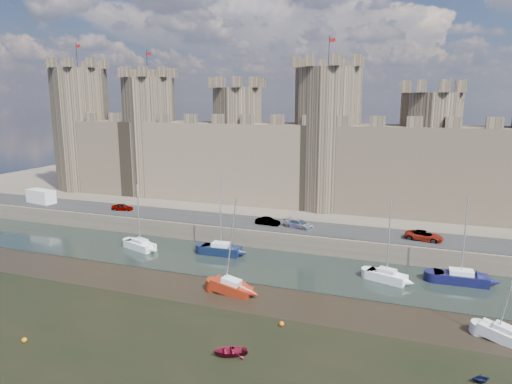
% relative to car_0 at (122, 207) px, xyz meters
% --- Properties ---
extents(ground, '(160.00, 160.00, 0.00)m').
position_rel_car_0_xyz_m(ground, '(28.76, -33.78, -3.10)').
color(ground, black).
rests_on(ground, ground).
extents(water_channel, '(160.00, 12.00, 0.08)m').
position_rel_car_0_xyz_m(water_channel, '(28.76, -9.78, -3.06)').
color(water_channel, black).
rests_on(water_channel, ground).
extents(quay, '(160.00, 60.00, 2.50)m').
position_rel_car_0_xyz_m(quay, '(28.76, 26.22, -1.85)').
color(quay, '#4C443A').
rests_on(quay, ground).
extents(road, '(160.00, 7.00, 0.10)m').
position_rel_car_0_xyz_m(road, '(28.76, 0.22, -0.55)').
color(road, black).
rests_on(road, quay).
extents(castle, '(108.50, 11.00, 29.00)m').
position_rel_car_0_xyz_m(castle, '(28.13, 14.22, 8.58)').
color(castle, '#42382B').
rests_on(castle, quay).
extents(car_0, '(3.65, 1.84, 1.19)m').
position_rel_car_0_xyz_m(car_0, '(0.00, 0.00, 0.00)').
color(car_0, gray).
rests_on(car_0, quay).
extents(car_1, '(3.67, 1.50, 1.18)m').
position_rel_car_0_xyz_m(car_1, '(25.41, -0.32, -0.00)').
color(car_1, gray).
rests_on(car_1, quay).
extents(car_2, '(4.71, 2.95, 1.27)m').
position_rel_car_0_xyz_m(car_2, '(30.13, -0.33, 0.04)').
color(car_2, gray).
rests_on(car_2, quay).
extents(car_3, '(5.01, 2.95, 1.31)m').
position_rel_car_0_xyz_m(car_3, '(46.84, -0.44, 0.06)').
color(car_3, gray).
rests_on(car_3, quay).
extents(van, '(5.86, 3.23, 2.42)m').
position_rel_car_0_xyz_m(van, '(-16.83, -0.28, 0.61)').
color(van, silver).
rests_on(van, quay).
extents(sailboat_0, '(5.23, 3.40, 9.11)m').
position_rel_car_0_xyz_m(sailboat_0, '(9.90, -9.79, -2.36)').
color(sailboat_0, silver).
rests_on(sailboat_0, ground).
extents(sailboat_1, '(5.34, 2.26, 10.54)m').
position_rel_car_0_xyz_m(sailboat_1, '(21.42, -8.04, -2.27)').
color(sailboat_1, black).
rests_on(sailboat_1, ground).
extents(sailboat_2, '(4.72, 3.02, 9.50)m').
position_rel_car_0_xyz_m(sailboat_2, '(42.99, -10.03, -2.32)').
color(sailboat_2, white).
rests_on(sailboat_2, ground).
extents(sailboat_3, '(5.78, 2.41, 10.01)m').
position_rel_car_0_xyz_m(sailboat_3, '(50.91, -7.72, -2.32)').
color(sailboat_3, black).
rests_on(sailboat_3, ground).
extents(sailboat_4, '(4.69, 2.27, 10.55)m').
position_rel_car_0_xyz_m(sailboat_4, '(27.58, -18.99, -2.33)').
color(sailboat_4, maroon).
rests_on(sailboat_4, ground).
extents(sailboat_5, '(4.51, 3.21, 9.08)m').
position_rel_car_0_xyz_m(sailboat_5, '(53.59, -20.19, -2.42)').
color(sailboat_5, silver).
rests_on(sailboat_5, ground).
extents(dinghy_4, '(3.46, 3.22, 0.58)m').
position_rel_car_0_xyz_m(dinghy_4, '(32.22, -30.20, -2.80)').
color(dinghy_4, maroon).
rests_on(dinghy_4, ground).
extents(dinghy_7, '(1.70, 1.60, 0.71)m').
position_rel_car_0_xyz_m(dinghy_7, '(50.98, -27.36, -2.74)').
color(dinghy_7, black).
rests_on(dinghy_7, ground).
extents(buoy_1, '(0.47, 0.47, 0.47)m').
position_rel_car_0_xyz_m(buoy_1, '(34.73, -24.09, -2.86)').
color(buoy_1, '#C75708').
rests_on(buoy_1, ground).
extents(buoy_4, '(0.44, 0.44, 0.44)m').
position_rel_car_0_xyz_m(buoy_4, '(14.82, -34.38, -2.88)').
color(buoy_4, orange).
rests_on(buoy_4, ground).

